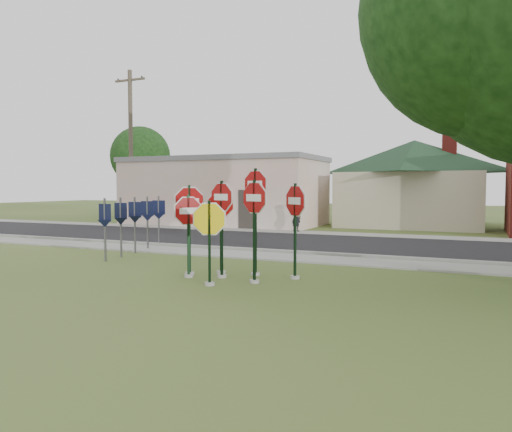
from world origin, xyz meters
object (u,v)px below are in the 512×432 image
at_px(stop_sign_left, 188,225).
at_px(utility_pole_near, 131,145).
at_px(stop_sign_center, 222,215).
at_px(pedestrian, 296,217).
at_px(stop_sign_yellow, 209,232).

distance_m(stop_sign_left, utility_pole_near, 19.36).
xyz_separation_m(stop_sign_center, pedestrian, (-2.63, 12.99, -0.80)).
height_order(stop_sign_left, utility_pole_near, utility_pole_near).
distance_m(stop_sign_center, stop_sign_left, 0.91).
xyz_separation_m(stop_sign_left, pedestrian, (-1.81, 13.29, -0.54)).
height_order(stop_sign_center, pedestrian, stop_sign_center).
relative_size(stop_sign_yellow, stop_sign_left, 0.95).
height_order(stop_sign_center, utility_pole_near, utility_pole_near).
distance_m(stop_sign_yellow, stop_sign_left, 1.26).
bearing_deg(stop_sign_left, pedestrian, 97.75).
height_order(stop_sign_yellow, stop_sign_left, stop_sign_left).
xyz_separation_m(stop_sign_yellow, pedestrian, (-2.85, 14.01, -0.45)).
distance_m(stop_sign_center, pedestrian, 13.27).
relative_size(utility_pole_near, pedestrian, 6.24).
bearing_deg(stop_sign_center, utility_pole_near, 135.01).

